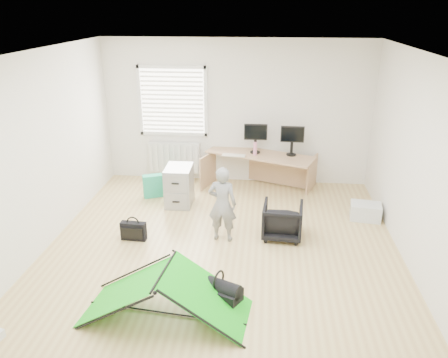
# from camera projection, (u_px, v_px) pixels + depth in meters

# --- Properties ---
(ground) EXTENTS (5.50, 5.50, 0.00)m
(ground) POSITION_uv_depth(u_px,v_px,m) (221.00, 252.00, 6.14)
(ground) COLOR tan
(ground) RESTS_ON ground
(back_wall) EXTENTS (5.00, 0.02, 2.70)m
(back_wall) POSITION_uv_depth(u_px,v_px,m) (236.00, 113.00, 8.17)
(back_wall) COLOR silver
(back_wall) RESTS_ON ground
(window) EXTENTS (1.20, 0.06, 1.20)m
(window) POSITION_uv_depth(u_px,v_px,m) (173.00, 101.00, 8.17)
(window) COLOR silver
(window) RESTS_ON back_wall
(radiator) EXTENTS (1.00, 0.12, 0.60)m
(radiator) POSITION_uv_depth(u_px,v_px,m) (175.00, 157.00, 8.54)
(radiator) COLOR silver
(radiator) RESTS_ON back_wall
(desk) EXTENTS (2.07, 1.29, 0.67)m
(desk) POSITION_uv_depth(u_px,v_px,m) (259.00, 171.00, 8.17)
(desk) COLOR #A7815D
(desk) RESTS_ON ground
(filing_cabinet) EXTENTS (0.45, 0.59, 0.68)m
(filing_cabinet) POSITION_uv_depth(u_px,v_px,m) (179.00, 186.00, 7.50)
(filing_cabinet) COLOR #95979A
(filing_cabinet) RESTS_ON ground
(monitor_left) EXTENTS (0.42, 0.10, 0.40)m
(monitor_left) POSITION_uv_depth(u_px,v_px,m) (255.00, 142.00, 8.04)
(monitor_left) COLOR black
(monitor_left) RESTS_ON desk
(monitor_right) EXTENTS (0.42, 0.10, 0.40)m
(monitor_right) POSITION_uv_depth(u_px,v_px,m) (292.00, 145.00, 7.91)
(monitor_right) COLOR black
(monitor_right) RESTS_ON desk
(keyboard) EXTENTS (0.44, 0.18, 0.02)m
(keyboard) POSITION_uv_depth(u_px,v_px,m) (234.00, 155.00, 7.94)
(keyboard) COLOR beige
(keyboard) RESTS_ON desk
(thermos) EXTENTS (0.07, 0.07, 0.24)m
(thermos) POSITION_uv_depth(u_px,v_px,m) (255.00, 149.00, 7.94)
(thermos) COLOR #CF7496
(thermos) RESTS_ON desk
(office_chair) EXTENTS (0.61, 0.63, 0.53)m
(office_chair) POSITION_uv_depth(u_px,v_px,m) (282.00, 220.00, 6.46)
(office_chair) COLOR black
(office_chair) RESTS_ON ground
(person) EXTENTS (0.44, 0.32, 1.14)m
(person) POSITION_uv_depth(u_px,v_px,m) (222.00, 204.00, 6.27)
(person) COLOR gray
(person) RESTS_ON ground
(kite) EXTENTS (1.92, 1.01, 0.57)m
(kite) POSITION_uv_depth(u_px,v_px,m) (165.00, 293.00, 4.80)
(kite) COLOR #11B513
(kite) RESTS_ON ground
(storage_crate) EXTENTS (0.51, 0.39, 0.26)m
(storage_crate) POSITION_uv_depth(u_px,v_px,m) (366.00, 211.00, 7.04)
(storage_crate) COLOR silver
(storage_crate) RESTS_ON ground
(tote_bag) EXTENTS (0.38, 0.27, 0.41)m
(tote_bag) POSITION_uv_depth(u_px,v_px,m) (153.00, 186.00, 7.84)
(tote_bag) COLOR #21A479
(tote_bag) RESTS_ON ground
(laptop_bag) EXTENTS (0.38, 0.13, 0.28)m
(laptop_bag) POSITION_uv_depth(u_px,v_px,m) (134.00, 231.00, 6.42)
(laptop_bag) COLOR black
(laptop_bag) RESTS_ON ground
(duffel_bag) EXTENTS (0.58, 0.45, 0.23)m
(duffel_bag) POSITION_uv_depth(u_px,v_px,m) (219.00, 295.00, 5.05)
(duffel_bag) COLOR black
(duffel_bag) RESTS_ON ground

